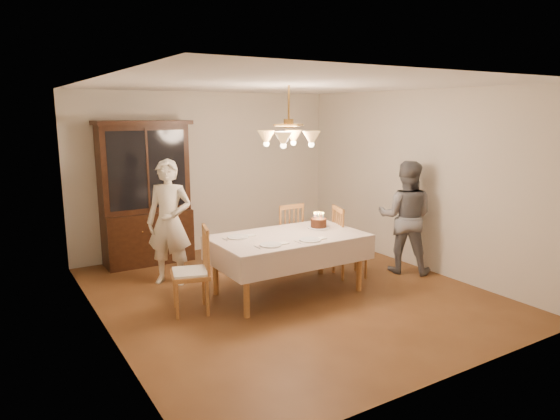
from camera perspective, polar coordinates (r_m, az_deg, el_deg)
ground at (r=6.51m, az=0.93°, el=-9.40°), size 5.00×5.00×0.00m
room_shell at (r=6.13m, az=0.98°, el=4.57°), size 5.00×5.00×5.00m
dining_table at (r=6.30m, az=0.95°, el=-3.58°), size 1.90×1.10×0.76m
china_hutch at (r=7.80m, az=-15.11°, el=1.60°), size 1.38×0.54×2.16m
chair_far_side at (r=7.29m, az=0.57°, el=-3.47°), size 0.44×0.42×1.00m
chair_left_end at (r=5.86m, az=-10.14°, el=-7.24°), size 0.52×0.54×1.00m
chair_right_end at (r=7.08m, az=7.91°, el=-4.02°), size 0.53×0.54×1.00m
elderly_woman at (r=6.79m, az=-12.54°, el=-1.39°), size 0.73×0.70×1.68m
adult_in_grey at (r=7.34m, az=14.14°, el=-0.79°), size 0.98×0.99×1.62m
birthday_cake at (r=6.68m, az=4.44°, el=-1.56°), size 0.30×0.30×0.21m
place_setting_near_left at (r=5.81m, az=-0.96°, el=-4.00°), size 0.41×0.26×0.02m
place_setting_near_right at (r=6.05m, az=3.55°, el=-3.41°), size 0.41×0.26×0.02m
place_setting_far_left at (r=6.19m, az=-4.73°, el=-3.08°), size 0.42×0.27×0.02m
chandelier at (r=6.10m, az=0.99°, el=8.26°), size 0.62×0.62×0.73m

